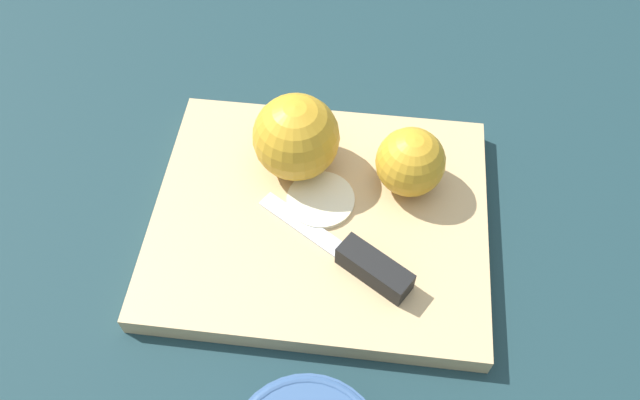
# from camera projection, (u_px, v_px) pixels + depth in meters

# --- Properties ---
(ground_plane) EXTENTS (4.00, 4.00, 0.00)m
(ground_plane) POSITION_uv_depth(u_px,v_px,m) (320.00, 225.00, 0.59)
(ground_plane) COLOR #193338
(cutting_board) EXTENTS (0.33, 0.28, 0.02)m
(cutting_board) POSITION_uv_depth(u_px,v_px,m) (320.00, 219.00, 0.59)
(cutting_board) COLOR tan
(cutting_board) RESTS_ON ground_plane
(apple_half_left) EXTENTS (0.06, 0.06, 0.06)m
(apple_half_left) POSITION_uv_depth(u_px,v_px,m) (411.00, 162.00, 0.57)
(apple_half_left) COLOR gold
(apple_half_left) RESTS_ON cutting_board
(apple_half_right) EXTENTS (0.08, 0.08, 0.08)m
(apple_half_right) POSITION_uv_depth(u_px,v_px,m) (296.00, 137.00, 0.57)
(apple_half_right) COLOR gold
(apple_half_right) RESTS_ON cutting_board
(knife) EXTENTS (0.14, 0.11, 0.02)m
(knife) POSITION_uv_depth(u_px,v_px,m) (366.00, 264.00, 0.53)
(knife) COLOR silver
(knife) RESTS_ON cutting_board
(apple_slice) EXTENTS (0.06, 0.06, 0.00)m
(apple_slice) POSITION_uv_depth(u_px,v_px,m) (318.00, 200.00, 0.58)
(apple_slice) COLOR beige
(apple_slice) RESTS_ON cutting_board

